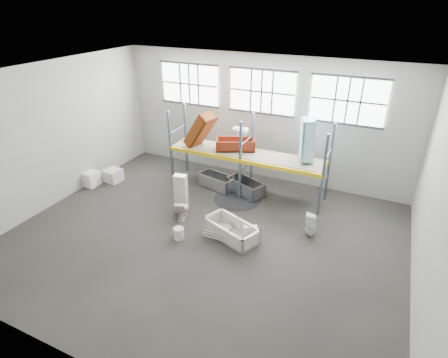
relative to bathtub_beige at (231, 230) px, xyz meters
The scene contains 34 objects.
floor 0.92m from the bathtub_beige, 154.47° to the right, with size 12.00×10.00×0.10m, color #403D37.
ceiling 4.87m from the bathtub_beige, 154.47° to the right, with size 12.00×10.00×0.10m, color silver.
wall_back 5.24m from the bathtub_beige, 99.49° to the left, with size 12.00×0.10×5.00m, color #A4A397.
wall_front 5.92m from the bathtub_beige, 98.21° to the right, with size 12.00×0.10×5.00m, color #ACAB9F.
wall_left 7.20m from the bathtub_beige, behind, with size 0.10×10.00×5.00m, color #A1A095.
wall_right 5.74m from the bathtub_beige, ahead, with size 0.10×10.00×5.00m, color #B1B0A4.
window_left 6.92m from the bathtub_beige, 131.09° to the left, with size 2.60×0.04×1.60m, color white.
window_mid 5.71m from the bathtub_beige, 99.72° to the left, with size 2.60×0.04×1.60m, color white.
window_right 6.15m from the bathtub_beige, 62.10° to the left, with size 2.60×0.04×1.60m, color white.
rack_upright_la 4.71m from the bathtub_beige, 146.26° to the left, with size 0.08×0.08×3.00m, color slate.
rack_upright_lb 5.45m from the bathtub_beige, 135.42° to the left, with size 0.08×0.08×3.00m, color slate.
rack_upright_ma 2.92m from the bathtub_beige, 107.20° to the left, with size 0.08×0.08×3.00m, color slate.
rack_upright_mb 4.00m from the bathtub_beige, 101.85° to the left, with size 0.08×0.08×3.00m, color slate.
rack_upright_ra 3.58m from the bathtub_beige, 48.72° to the left, with size 0.08×0.08×3.00m, color slate.
rack_upright_rb 4.51m from the bathtub_beige, 59.24° to the left, with size 0.08×0.08×3.00m, color slate.
rack_beam_front 2.92m from the bathtub_beige, 107.20° to the left, with size 6.00×0.10×0.14m, color yellow.
rack_beam_back 4.00m from the bathtub_beige, 101.85° to the left, with size 6.00×0.10×0.14m, color yellow.
shelf_deck 3.48m from the bathtub_beige, 104.04° to the left, with size 5.90×1.10×0.03m, color gray.
wet_patch 2.47m from the bathtub_beige, 108.58° to the left, with size 1.80×1.80×0.00m, color black.
bathtub_beige is the anchor object (origin of this frame).
cistern_spare 0.60m from the bathtub_beige, 16.04° to the left, with size 0.41×0.20×0.40m, color beige.
sink_in_tub 0.33m from the bathtub_beige, 152.69° to the left, with size 0.40×0.40×0.14m, color beige.
toilet_beige 2.03m from the bathtub_beige, behind, with size 0.37×0.65×0.67m, color beige.
cistern_tall 2.48m from the bathtub_beige, 161.08° to the left, with size 0.44×0.29×1.37m, color beige.
toilet_white 2.53m from the bathtub_beige, 26.84° to the left, with size 0.36×0.37×0.81m, color white.
steel_tub_left 3.43m from the bathtub_beige, 123.94° to the left, with size 1.46×0.68×0.53m, color #B7BABF, non-canonical shape.
steel_tub_right 2.97m from the bathtub_beige, 103.42° to the left, with size 1.48×0.69×0.54m, color #A1A2A8, non-canonical shape.
rust_tub_flat 3.82m from the bathtub_beige, 111.66° to the left, with size 1.47×0.69×0.41m, color maroon, non-canonical shape.
rust_tub_tilted 4.42m from the bathtub_beige, 131.98° to the left, with size 1.53×0.72×0.43m, color #8A340E, non-canonical shape.
sink_on_shelf 3.67m from the bathtub_beige, 108.32° to the left, with size 0.58×0.45×0.52m, color silver.
blue_tub_upright 4.18m from the bathtub_beige, 67.13° to the left, with size 1.51×0.71×0.42m, color #A2E1F7, non-canonical shape.
bucket 1.66m from the bathtub_beige, 152.60° to the right, with size 0.33×0.33×0.38m, color silver.
carton_near 6.71m from the bathtub_beige, behind, with size 0.68×0.58×0.58m, color white.
carton_far 6.22m from the bathtub_beige, 165.83° to the left, with size 0.62×0.62×0.51m, color silver.
Camera 1 is at (4.61, -8.34, 6.89)m, focal length 29.09 mm.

